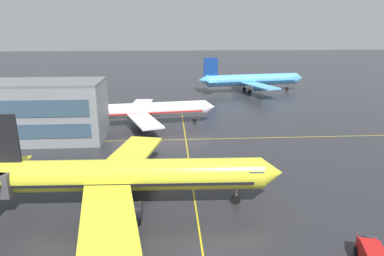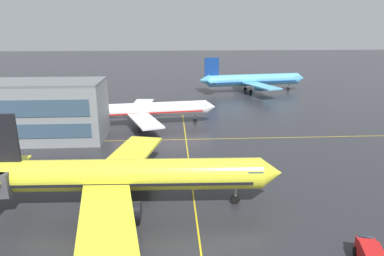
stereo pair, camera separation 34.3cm
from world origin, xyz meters
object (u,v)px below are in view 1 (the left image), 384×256
Objects in this scene: airliner_front_gate at (126,175)px; airliner_second_row at (144,110)px; airliner_third_row at (251,80)px; service_truck_red_van at (371,253)px.

airliner_second_row is (-0.26, 37.73, -0.66)m from airliner_front_gate.
airliner_second_row is at bearing -130.83° from airliner_third_row.
airliner_second_row is 53.19m from airliner_third_row.
airliner_front_gate is 1.02× the size of airliner_third_row.
airliner_front_gate is 28.52m from service_truck_red_van.
airliner_third_row reaches higher than airliner_second_row.
service_truck_red_van is (-9.34, -91.03, -2.98)m from airliner_third_row.
airliner_front_gate is at bearing -113.87° from airliner_third_row.
service_truck_red_van is (25.17, -13.05, -3.06)m from airliner_front_gate.
airliner_second_row is 56.85m from service_truck_red_van.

